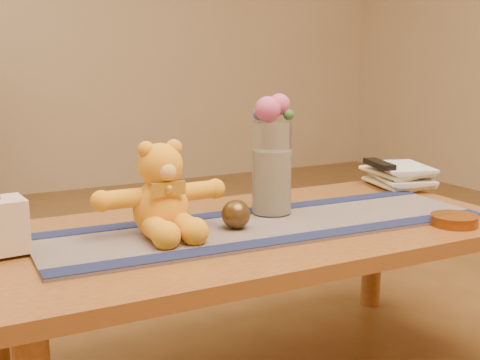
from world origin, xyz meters
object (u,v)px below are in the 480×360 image
teddy_bear (161,190)px  amber_dish (454,220)px  glass_vase (272,168)px  tv_remote (379,164)px  book_bottom (377,185)px  pillar_candle (2,225)px  bronze_ball (236,214)px

teddy_bear → amber_dish: teddy_bear is taller
teddy_bear → glass_vase: size_ratio=1.25×
teddy_bear → tv_remote: 0.86m
tv_remote → glass_vase: bearing=-150.4°
book_bottom → tv_remote: (-0.00, -0.01, 0.07)m
book_bottom → amber_dish: (-0.12, -0.46, 0.00)m
pillar_candle → teddy_bear: bearing=-3.0°
book_bottom → amber_dish: 0.48m
amber_dish → book_bottom: bearing=75.2°
bronze_ball → tv_remote: tv_remote is taller
glass_vase → bronze_ball: glass_vase is taller
bronze_ball → book_bottom: bronze_ball is taller
teddy_bear → tv_remote: size_ratio=2.04×
pillar_candle → book_bottom: 1.24m
pillar_candle → amber_dish: (1.10, -0.30, -0.06)m
teddy_bear → pillar_candle: size_ratio=2.65×
amber_dish → teddy_bear: bearing=159.0°
bronze_ball → amber_dish: (0.54, -0.22, -0.03)m
glass_vase → book_bottom: bearing=16.7°
teddy_bear → tv_remote: teddy_bear is taller
glass_vase → bronze_ball: 0.21m
glass_vase → tv_remote: (0.50, 0.14, -0.05)m
book_bottom → glass_vase: bearing=-152.4°
glass_vase → tv_remote: size_ratio=1.62×
amber_dish → bronze_ball: bearing=158.0°
bronze_ball → glass_vase: bearing=30.0°
pillar_candle → bronze_ball: 0.56m
teddy_bear → book_bottom: (0.85, 0.19, -0.11)m
book_bottom → teddy_bear: bearing=-156.8°
glass_vase → book_bottom: 0.54m
pillar_candle → glass_vase: size_ratio=0.47×
teddy_bear → pillar_candle: 0.38m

